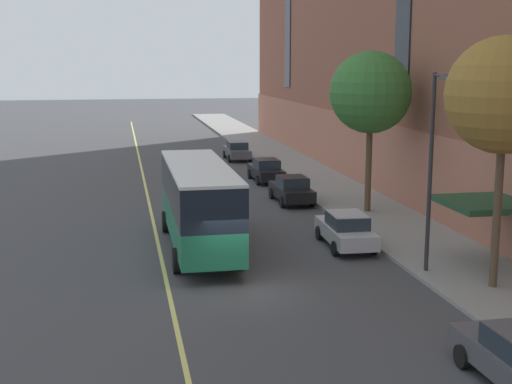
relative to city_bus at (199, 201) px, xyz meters
name	(u,v)px	position (x,y,z in m)	size (l,w,h in m)	color
ground_plane	(239,289)	(0.82, -5.61, -2.15)	(260.00, 260.00, 0.00)	#424244
sidewalk	(441,253)	(9.96, -2.61, -2.08)	(4.79, 160.00, 0.15)	gray
city_bus	(199,201)	(0.00, 0.00, 0.00)	(2.76, 10.66, 3.73)	#1E704C
parked_car_silver_0	(346,230)	(6.38, -0.69, -1.37)	(2.01, 4.56, 1.56)	#B7B7BC
parked_car_black_3	(266,170)	(6.43, 16.89, -1.37)	(1.95, 4.56, 1.56)	black
parked_car_black_5	(292,189)	(6.39, 9.41, -1.37)	(1.98, 4.38, 1.56)	black
parked_car_darkgray_6	(237,151)	(6.22, 27.74, -1.37)	(1.89, 4.43, 1.56)	#4C4C51
street_tree_mid_block	(504,96)	(9.68, -7.42, 4.75)	(4.04, 4.04, 8.80)	brown
street_tree_far_uptown	(371,93)	(9.68, 5.79, 4.28)	(4.29, 4.29, 8.45)	brown
street_lamp	(434,154)	(8.17, -5.34, 2.54)	(0.36, 1.48, 7.51)	#2D2D30
fire_hydrant	(356,217)	(8.07, 2.88, -1.66)	(0.42, 0.24, 0.72)	red
lane_centerline	(164,269)	(-1.70, -2.61, -2.15)	(0.16, 140.00, 0.01)	#E0D66B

